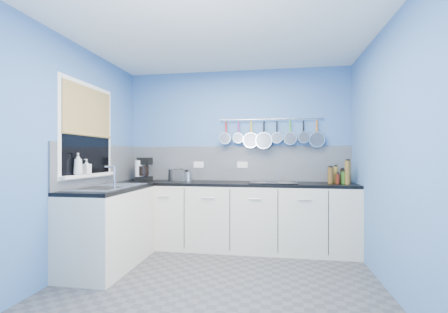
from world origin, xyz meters
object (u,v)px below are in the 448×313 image
(hob, at_px, (273,182))
(toaster, at_px, (179,175))
(soap_bottle_a, at_px, (78,164))
(soap_bottle_b, at_px, (86,167))
(paper_towel, at_px, (140,170))
(coffee_maker, at_px, (144,169))
(canister, at_px, (188,177))

(hob, bearing_deg, toaster, 174.58)
(soap_bottle_a, bearing_deg, soap_bottle_b, 90.00)
(paper_towel, distance_m, hob, 1.92)
(soap_bottle_b, bearing_deg, coffee_maker, 77.56)
(soap_bottle_b, xyz_separation_m, canister, (0.88, 1.05, -0.17))
(canister, bearing_deg, paper_towel, -177.76)
(hob, bearing_deg, soap_bottle_b, -154.69)
(soap_bottle_b, height_order, toaster, soap_bottle_b)
(soap_bottle_a, relative_size, canister, 1.84)
(soap_bottle_a, distance_m, soap_bottle_b, 0.15)
(soap_bottle_a, distance_m, hob, 2.38)
(paper_towel, relative_size, canister, 2.27)
(coffee_maker, distance_m, canister, 0.66)
(soap_bottle_a, distance_m, canister, 1.50)
(soap_bottle_a, height_order, coffee_maker, soap_bottle_a)
(coffee_maker, bearing_deg, hob, -4.18)
(paper_towel, height_order, hob, paper_towel)
(paper_towel, xyz_separation_m, toaster, (0.56, 0.09, -0.07))
(paper_towel, height_order, canister, paper_towel)
(paper_towel, xyz_separation_m, coffee_maker, (0.07, 0.01, 0.02))
(paper_towel, bearing_deg, hob, -1.25)
(soap_bottle_a, relative_size, toaster, 0.95)
(soap_bottle_a, relative_size, hob, 0.39)
(soap_bottle_b, height_order, paper_towel, soap_bottle_b)
(paper_towel, xyz_separation_m, hob, (1.91, -0.04, -0.14))
(soap_bottle_b, distance_m, hob, 2.30)
(soap_bottle_a, bearing_deg, paper_towel, 82.09)
(canister, bearing_deg, soap_bottle_b, -130.10)
(soap_bottle_b, relative_size, hob, 0.28)
(soap_bottle_a, distance_m, toaster, 1.47)
(paper_towel, distance_m, coffee_maker, 0.07)
(paper_towel, relative_size, hob, 0.48)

